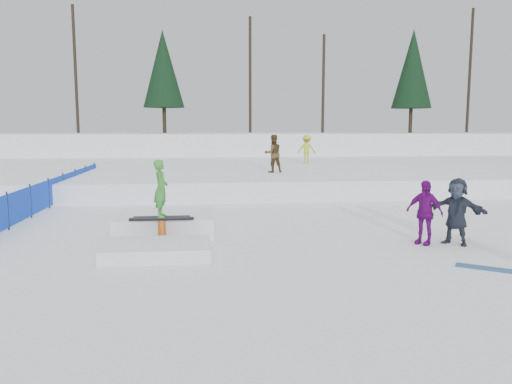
{
  "coord_description": "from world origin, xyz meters",
  "views": [
    {
      "loc": [
        -0.95,
        -11.79,
        2.93
      ],
      "look_at": [
        0.5,
        2.0,
        1.1
      ],
      "focal_mm": 35.0,
      "sensor_mm": 36.0,
      "label": 1
    }
  ],
  "objects": [
    {
      "name": "walker_olive",
      "position": [
        2.25,
        11.13,
        1.68
      ],
      "size": [
        0.97,
        0.82,
        1.75
      ],
      "primitive_type": "imported",
      "rotation": [
        0.0,
        0.0,
        3.35
      ],
      "color": "#483519",
      "rests_on": "snow_midrise"
    },
    {
      "name": "spectator_dark",
      "position": [
        5.28,
        -0.17,
        0.84
      ],
      "size": [
        1.43,
        1.46,
        1.67
      ],
      "primitive_type": "imported",
      "rotation": [
        0.0,
        0.0,
        -0.81
      ],
      "color": "#262D3C",
      "rests_on": "ground"
    },
    {
      "name": "loose_board_teal",
      "position": [
        4.93,
        -2.4,
        0.01
      ],
      "size": [
        1.31,
        1.03,
        0.03
      ],
      "primitive_type": "cube",
      "rotation": [
        0.0,
        0.0,
        -0.61
      ],
      "color": "navy",
      "rests_on": "ground"
    },
    {
      "name": "treeline",
      "position": [
        6.18,
        28.28,
        7.45
      ],
      "size": [
        40.24,
        4.22,
        10.5
      ],
      "color": "black",
      "rests_on": "snow_berm"
    },
    {
      "name": "jib_rail_feature",
      "position": [
        -2.02,
        1.22,
        0.3
      ],
      "size": [
        2.6,
        4.4,
        2.11
      ],
      "color": "white",
      "rests_on": "ground"
    },
    {
      "name": "ground",
      "position": [
        0.0,
        0.0,
        0.0
      ],
      "size": [
        120.0,
        120.0,
        0.0
      ],
      "primitive_type": "plane",
      "color": "white"
    },
    {
      "name": "walker_ygreen",
      "position": [
        5.01,
        16.77,
        1.61
      ],
      "size": [
        1.15,
        0.79,
        1.63
      ],
      "primitive_type": "imported",
      "rotation": [
        0.0,
        0.0,
        2.95
      ],
      "color": "gold",
      "rests_on": "snow_midrise"
    },
    {
      "name": "snow_berm",
      "position": [
        0.0,
        30.0,
        1.2
      ],
      "size": [
        60.0,
        14.0,
        2.4
      ],
      "primitive_type": "cube",
      "color": "white",
      "rests_on": "ground"
    },
    {
      "name": "snow_midrise",
      "position": [
        0.0,
        16.0,
        0.4
      ],
      "size": [
        50.0,
        18.0,
        0.8
      ],
      "primitive_type": "cube",
      "color": "white",
      "rests_on": "ground"
    },
    {
      "name": "safety_fence",
      "position": [
        -6.5,
        6.6,
        0.55
      ],
      "size": [
        0.05,
        16.0,
        1.1
      ],
      "color": "blue",
      "rests_on": "ground"
    },
    {
      "name": "spectator_purple",
      "position": [
        4.5,
        -0.07,
        0.81
      ],
      "size": [
        0.91,
        0.98,
        1.61
      ],
      "primitive_type": "imported",
      "rotation": [
        0.0,
        0.0,
        -0.87
      ],
      "color": "#64096E",
      "rests_on": "ground"
    }
  ]
}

